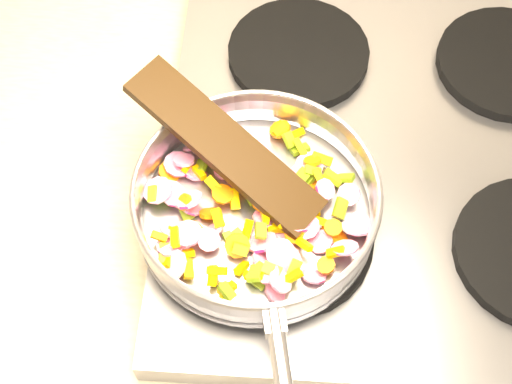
{
  "coord_description": "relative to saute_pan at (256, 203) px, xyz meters",
  "views": [
    {
      "loc": [
        -0.86,
        1.15,
        1.68
      ],
      "look_at": [
        -0.88,
        1.55,
        1.01
      ],
      "focal_mm": 50.0,
      "sensor_mm": 36.0,
      "label": 1
    }
  ],
  "objects": [
    {
      "name": "vegetable_heap",
      "position": [
        -0.01,
        -0.0,
        -0.01
      ],
      "size": [
        0.27,
        0.25,
        0.05
      ],
      "color": "#759915",
      "rests_on": "saute_pan"
    },
    {
      "name": "grate_fl",
      "position": [
        0.04,
        -0.02,
        -0.04
      ],
      "size": [
        0.19,
        0.19,
        0.02
      ],
      "primitive_type": "cylinder",
      "color": "black",
      "rests_on": "cooktop"
    },
    {
      "name": "wooden_spatula",
      "position": [
        -0.04,
        0.06,
        0.03
      ],
      "size": [
        0.24,
        0.19,
        0.08
      ],
      "primitive_type": "cube",
      "rotation": [
        0.0,
        -0.26,
        2.52
      ],
      "color": "black",
      "rests_on": "saute_pan"
    },
    {
      "name": "saute_pan",
      "position": [
        0.0,
        0.0,
        0.0
      ],
      "size": [
        0.32,
        0.48,
        0.06
      ],
      "rotation": [
        0.0,
        0.0,
        0.19
      ],
      "color": "#9E9EA5",
      "rests_on": "grate_fl"
    },
    {
      "name": "grate_br",
      "position": [
        0.32,
        0.26,
        -0.04
      ],
      "size": [
        0.19,
        0.19,
        0.02
      ],
      "primitive_type": "cylinder",
      "color": "black",
      "rests_on": "cooktop"
    },
    {
      "name": "cooktop",
      "position": [
        0.18,
        0.12,
        -0.07
      ],
      "size": [
        0.6,
        0.6,
        0.04
      ],
      "primitive_type": "cube",
      "color": "#939399",
      "rests_on": "counter_top"
    },
    {
      "name": "grate_bl",
      "position": [
        0.04,
        0.26,
        -0.04
      ],
      "size": [
        0.19,
        0.19,
        0.02
      ],
      "primitive_type": "cylinder",
      "color": "black",
      "rests_on": "cooktop"
    }
  ]
}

